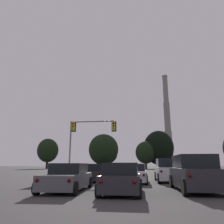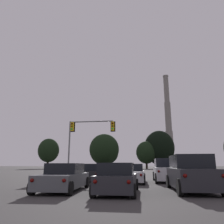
# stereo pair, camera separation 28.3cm
# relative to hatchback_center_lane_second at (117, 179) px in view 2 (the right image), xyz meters

# --- Properties ---
(hatchback_center_lane_second) EXTENTS (1.91, 4.11, 1.44)m
(hatchback_center_lane_second) POSITION_rel_hatchback_center_lane_second_xyz_m (0.00, 0.00, 0.00)
(hatchback_center_lane_second) COLOR #232328
(hatchback_center_lane_second) RESTS_ON ground_plane
(suv_right_lane_front) EXTENTS (2.11, 4.91, 1.86)m
(suv_right_lane_front) POSITION_rel_hatchback_center_lane_second_xyz_m (3.14, 8.07, 0.23)
(suv_right_lane_front) COLOR silver
(suv_right_lane_front) RESTS_ON ground_plane
(sedan_left_lane_second) EXTENTS (2.19, 4.78, 1.43)m
(sedan_left_lane_second) POSITION_rel_hatchback_center_lane_second_xyz_m (-3.00, 0.90, 0.00)
(sedan_left_lane_second) COLOR #4C4F54
(sedan_left_lane_second) RESTS_ON ground_plane
(hatchback_left_lane_front) EXTENTS (1.99, 4.14, 1.44)m
(hatchback_left_lane_front) POSITION_rel_hatchback_center_lane_second_xyz_m (-2.89, 7.35, 0.00)
(hatchback_left_lane_front) COLOR black
(hatchback_left_lane_front) RESTS_ON ground_plane
(sedan_center_lane_front) EXTENTS (2.03, 4.72, 1.43)m
(sedan_center_lane_front) POSITION_rel_hatchback_center_lane_second_xyz_m (0.40, 6.81, 0.00)
(sedan_center_lane_front) COLOR silver
(sedan_center_lane_front) RESTS_ON ground_plane
(suv_right_lane_second) EXTENTS (2.19, 4.94, 1.86)m
(suv_right_lane_second) POSITION_rel_hatchback_center_lane_second_xyz_m (3.74, 1.47, 0.23)
(suv_right_lane_second) COLOR #232328
(suv_right_lane_second) RESTS_ON ground_plane
(traffic_light_overhead_left) EXTENTS (5.77, 0.50, 6.58)m
(traffic_light_overhead_left) POSITION_rel_hatchback_center_lane_second_xyz_m (-5.67, 14.47, 4.37)
(traffic_light_overhead_left) COLOR slate
(traffic_light_overhead_left) RESTS_ON ground_plane
(smokestack) EXTENTS (6.91, 6.91, 57.09)m
(smokestack) POSITION_rel_hatchback_center_lane_second_xyz_m (17.24, 122.82, 21.68)
(smokestack) COLOR slate
(smokestack) RESTS_ON ground_plane
(treeline_far_right) EXTENTS (8.26, 7.44, 11.61)m
(treeline_far_right) POSITION_rel_hatchback_center_lane_second_xyz_m (-35.45, 71.56, 6.31)
(treeline_far_right) COLOR black
(treeline_far_right) RESTS_ON ground_plane
(treeline_left_mid) EXTENTS (10.63, 9.57, 10.04)m
(treeline_left_mid) POSITION_rel_hatchback_center_lane_second_xyz_m (-13.94, 77.31, 5.10)
(treeline_left_mid) COLOR black
(treeline_left_mid) RESTS_ON ground_plane
(treeline_center_left) EXTENTS (11.52, 10.36, 14.55)m
(treeline_center_left) POSITION_rel_hatchback_center_lane_second_xyz_m (7.63, 76.21, 7.29)
(treeline_center_left) COLOR black
(treeline_center_left) RESTS_ON ground_plane
(treeline_center_right) EXTENTS (11.95, 10.76, 13.79)m
(treeline_center_right) POSITION_rel_hatchback_center_lane_second_xyz_m (-14.21, 76.91, 6.87)
(treeline_center_right) COLOR black
(treeline_center_right) RESTS_ON ground_plane
(treeline_right_mid) EXTENTS (7.64, 6.87, 10.22)m
(treeline_right_mid) POSITION_rel_hatchback_center_lane_second_xyz_m (2.53, 73.85, 5.35)
(treeline_right_mid) COLOR black
(treeline_right_mid) RESTS_ON ground_plane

